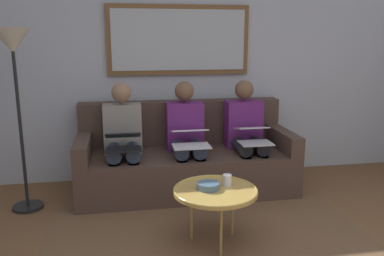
# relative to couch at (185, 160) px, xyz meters

# --- Properties ---
(wall_rear) EXTENTS (6.00, 0.12, 2.60)m
(wall_rear) POSITION_rel_couch_xyz_m (0.00, -0.48, 0.99)
(wall_rear) COLOR #B7BCC6
(wall_rear) RESTS_ON ground_plane
(area_rug) EXTENTS (2.60, 1.80, 0.01)m
(area_rug) POSITION_rel_couch_xyz_m (0.00, 1.27, -0.31)
(area_rug) COLOR brown
(area_rug) RESTS_ON ground_plane
(couch) EXTENTS (2.20, 0.90, 0.90)m
(couch) POSITION_rel_couch_xyz_m (0.00, 0.00, 0.00)
(couch) COLOR #4C382D
(couch) RESTS_ON ground_plane
(framed_mirror) EXTENTS (1.55, 0.05, 0.75)m
(framed_mirror) POSITION_rel_couch_xyz_m (0.00, -0.39, 1.24)
(framed_mirror) COLOR brown
(coffee_table) EXTENTS (0.65, 0.65, 0.45)m
(coffee_table) POSITION_rel_couch_xyz_m (-0.04, 1.22, 0.12)
(coffee_table) COLOR tan
(coffee_table) RESTS_ON ground_plane
(cup) EXTENTS (0.07, 0.07, 0.09)m
(cup) POSITION_rel_couch_xyz_m (-0.15, 1.14, 0.18)
(cup) COLOR silver
(cup) RESTS_ON coffee_table
(bowl) EXTENTS (0.17, 0.17, 0.05)m
(bowl) POSITION_rel_couch_xyz_m (0.01, 1.19, 0.16)
(bowl) COLOR slate
(bowl) RESTS_ON coffee_table
(person_left) EXTENTS (0.38, 0.58, 1.14)m
(person_left) POSITION_rel_couch_xyz_m (-0.64, 0.07, 0.30)
(person_left) COLOR #66236B
(person_left) RESTS_ON couch
(laptop_silver) EXTENTS (0.31, 0.37, 0.16)m
(laptop_silver) POSITION_rel_couch_xyz_m (-0.64, 0.31, 0.32)
(laptop_silver) COLOR silver
(person_middle) EXTENTS (0.38, 0.58, 1.14)m
(person_middle) POSITION_rel_couch_xyz_m (0.00, 0.07, 0.30)
(person_middle) COLOR #66236B
(person_middle) RESTS_ON couch
(laptop_white) EXTENTS (0.36, 0.37, 0.16)m
(laptop_white) POSITION_rel_couch_xyz_m (0.00, 0.31, 0.32)
(laptop_white) COLOR white
(person_right) EXTENTS (0.38, 0.58, 1.14)m
(person_right) POSITION_rel_couch_xyz_m (0.64, 0.07, 0.30)
(person_right) COLOR gray
(person_right) RESTS_ON couch
(laptop_black) EXTENTS (0.33, 0.34, 0.15)m
(laptop_black) POSITION_rel_couch_xyz_m (0.64, 0.31, 0.31)
(laptop_black) COLOR black
(standing_lamp) EXTENTS (0.32, 0.32, 1.66)m
(standing_lamp) POSITION_rel_couch_xyz_m (1.55, 0.27, 1.06)
(standing_lamp) COLOR black
(standing_lamp) RESTS_ON ground_plane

